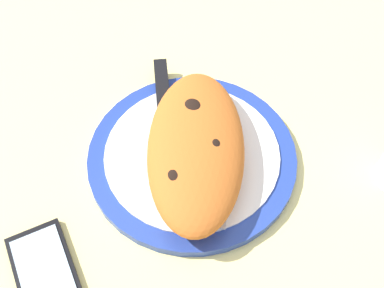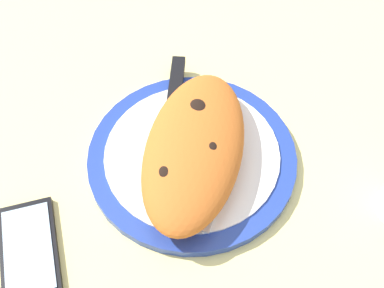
% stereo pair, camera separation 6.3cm
% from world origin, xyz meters
% --- Properties ---
extents(ground_plane, '(1.50, 1.50, 0.03)m').
position_xyz_m(ground_plane, '(0.00, 0.00, -0.01)').
color(ground_plane, '#E5D684').
extents(plate, '(0.29, 0.29, 0.02)m').
position_xyz_m(plate, '(0.00, 0.00, 0.01)').
color(plate, '#233D99').
rests_on(plate, ground_plane).
extents(calzone, '(0.28, 0.19, 0.06)m').
position_xyz_m(calzone, '(-0.01, -0.01, 0.05)').
color(calzone, '#C16023').
rests_on(calzone, plate).
extents(fork, '(0.16, 0.04, 0.00)m').
position_xyz_m(fork, '(-0.00, -0.05, 0.02)').
color(fork, silver).
rests_on(fork, plate).
extents(knife, '(0.23, 0.11, 0.01)m').
position_xyz_m(knife, '(0.07, 0.06, 0.02)').
color(knife, silver).
rests_on(knife, plate).
extents(smartphone, '(0.14, 0.14, 0.01)m').
position_xyz_m(smartphone, '(-0.21, 0.12, 0.01)').
color(smartphone, black).
rests_on(smartphone, ground_plane).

